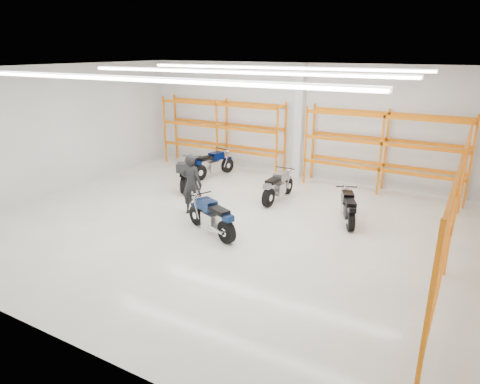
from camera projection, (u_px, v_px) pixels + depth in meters
The scene contains 12 objects.
ground at pixel (222, 224), 12.83m from camera, with size 14.00×14.00×0.00m, color beige.
room_shell at pixel (221, 114), 11.80m from camera, with size 14.02×12.02×4.51m.
motorcycle_main at pixel (213, 218), 11.97m from camera, with size 2.06×1.07×1.07m.
motorcycle_back_a at pixel (188, 174), 15.93m from camera, with size 1.18×2.23×1.20m.
motorcycle_back_b at pixel (212, 165), 17.42m from camera, with size 0.91×2.18×1.09m.
motorcycle_back_c at pixel (277, 187), 14.66m from camera, with size 0.71×2.14×1.05m.
motorcycle_back_d at pixel (348, 208), 12.82m from camera, with size 0.98×1.87×0.98m.
standing_man at pixel (192, 184), 13.36m from camera, with size 0.71×0.47×1.96m, color black.
structural_column at pixel (299, 122), 16.91m from camera, with size 0.32×0.32×4.50m, color white.
pallet_racking_back_left at pixel (222, 128), 18.36m from camera, with size 5.67×0.87×3.00m.
pallet_racking_back_right at pixel (384, 144), 15.19m from camera, with size 5.67×0.87×3.00m.
pallet_racking_side at pixel (476, 205), 9.22m from camera, with size 0.87×9.07×3.00m.
Camera 1 is at (6.30, -10.05, 5.01)m, focal length 32.00 mm.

